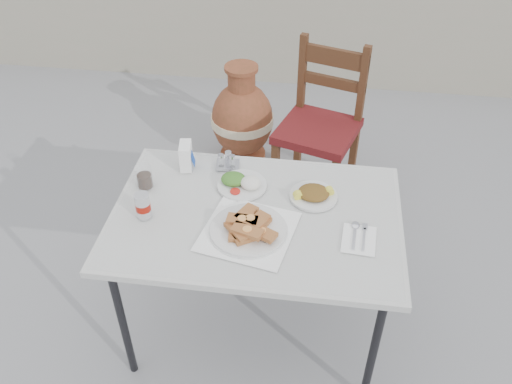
# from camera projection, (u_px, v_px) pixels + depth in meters

# --- Properties ---
(ground) EXTENTS (80.00, 80.00, 0.00)m
(ground) POSITION_uv_depth(u_px,v_px,m) (220.00, 316.00, 2.59)
(ground) COLOR slate
(ground) RESTS_ON ground
(cafe_table) EXTENTS (1.14, 0.77, 0.69)m
(cafe_table) POSITION_uv_depth(u_px,v_px,m) (256.00, 223.00, 2.15)
(cafe_table) COLOR black
(cafe_table) RESTS_ON ground
(pide_plate) EXTENTS (0.39, 0.39, 0.07)m
(pide_plate) POSITION_uv_depth(u_px,v_px,m) (248.00, 226.00, 2.02)
(pide_plate) COLOR white
(pide_plate) RESTS_ON cafe_table
(salad_rice_plate) EXTENTS (0.21, 0.21, 0.05)m
(salad_rice_plate) POSITION_uv_depth(u_px,v_px,m) (241.00, 183.00, 2.24)
(salad_rice_plate) COLOR silver
(salad_rice_plate) RESTS_ON cafe_table
(salad_chopped_plate) EXTENTS (0.20, 0.20, 0.04)m
(salad_chopped_plate) POSITION_uv_depth(u_px,v_px,m) (314.00, 194.00, 2.19)
(salad_chopped_plate) COLOR silver
(salad_chopped_plate) RESTS_ON cafe_table
(soda_can) EXTENTS (0.06, 0.06, 0.11)m
(soda_can) POSITION_uv_depth(u_px,v_px,m) (143.00, 206.00, 2.08)
(soda_can) COLOR silver
(soda_can) RESTS_ON cafe_table
(cola_glass) EXTENTS (0.07, 0.07, 0.10)m
(cola_glass) POSITION_uv_depth(u_px,v_px,m) (144.00, 178.00, 2.23)
(cola_glass) COLOR white
(cola_glass) RESTS_ON cafe_table
(napkin_holder) EXTENTS (0.07, 0.10, 0.12)m
(napkin_holder) POSITION_uv_depth(u_px,v_px,m) (186.00, 156.00, 2.32)
(napkin_holder) COLOR white
(napkin_holder) RESTS_ON cafe_table
(condiment_caddy) EXTENTS (0.11, 0.09, 0.07)m
(condiment_caddy) POSITION_uv_depth(u_px,v_px,m) (227.00, 162.00, 2.35)
(condiment_caddy) COLOR silver
(condiment_caddy) RESTS_ON cafe_table
(cutlery_napkin) EXTENTS (0.13, 0.18, 0.01)m
(cutlery_napkin) POSITION_uv_depth(u_px,v_px,m) (359.00, 237.00, 2.01)
(cutlery_napkin) COLOR white
(cutlery_napkin) RESTS_ON cafe_table
(chair) EXTENTS (0.51, 0.51, 0.92)m
(chair) POSITION_uv_depth(u_px,v_px,m) (320.00, 125.00, 3.02)
(chair) COLOR #371E0F
(chair) RESTS_ON ground
(terracotta_urn) EXTENTS (0.39, 0.39, 0.68)m
(terracotta_urn) POSITION_uv_depth(u_px,v_px,m) (242.00, 120.00, 3.37)
(terracotta_urn) COLOR brown
(terracotta_urn) RESTS_ON ground
(back_wall) EXTENTS (6.00, 0.25, 1.20)m
(back_wall) POSITION_uv_depth(u_px,v_px,m) (279.00, 4.00, 4.13)
(back_wall) COLOR gray
(back_wall) RESTS_ON ground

